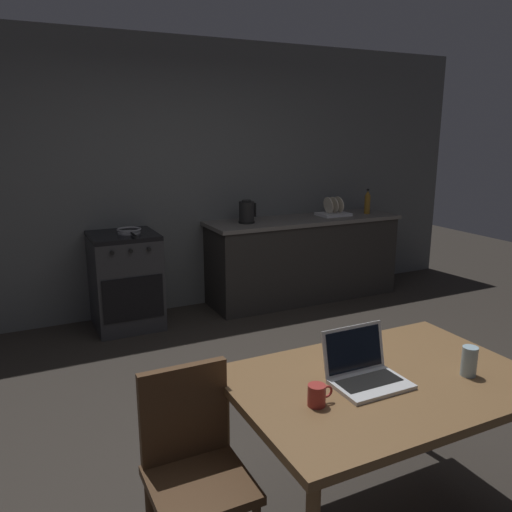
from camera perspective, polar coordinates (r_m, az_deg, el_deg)
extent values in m
plane|color=#2D2823|center=(3.36, 6.27, -19.06)|extent=(12.00, 12.00, 0.00)
cube|color=#585B5B|center=(5.37, -5.96, 8.77)|extent=(6.40, 0.10, 2.71)
cube|color=#282623|center=(5.66, 5.26, -0.46)|extent=(2.10, 0.60, 0.86)
cube|color=#66605B|center=(5.56, 5.36, 4.04)|extent=(2.16, 0.64, 0.04)
cube|color=#2D2D30|center=(4.96, -14.34, -2.88)|extent=(0.60, 0.60, 0.86)
cube|color=black|center=(4.86, -14.65, 2.22)|extent=(0.60, 0.60, 0.04)
cube|color=black|center=(4.70, -13.51, -4.67)|extent=(0.54, 0.01, 0.40)
cylinder|color=black|center=(4.54, -15.75, 0.33)|extent=(0.04, 0.02, 0.04)
cylinder|color=black|center=(4.57, -13.79, 0.54)|extent=(0.04, 0.02, 0.04)
cylinder|color=black|center=(4.61, -11.85, 0.74)|extent=(0.04, 0.02, 0.04)
cube|color=brown|center=(2.42, 14.08, -13.50)|extent=(1.35, 0.90, 0.04)
cylinder|color=brown|center=(2.61, -3.50, -20.31)|extent=(0.05, 0.05, 0.71)
cylinder|color=brown|center=(3.21, 17.78, -14.02)|extent=(0.05, 0.05, 0.71)
cube|color=#4C331E|center=(2.26, -6.27, -24.03)|extent=(0.40, 0.40, 0.04)
cube|color=#4C331E|center=(2.28, -8.04, -16.85)|extent=(0.38, 0.04, 0.42)
cylinder|color=#4C331E|center=(2.57, -3.62, -24.97)|extent=(0.04, 0.04, 0.41)
cube|color=silver|center=(2.32, 12.73, -13.80)|extent=(0.32, 0.22, 0.02)
cube|color=black|center=(2.33, 12.51, -13.44)|extent=(0.28, 0.12, 0.00)
cube|color=silver|center=(2.37, 10.84, -10.15)|extent=(0.32, 0.05, 0.21)
cube|color=black|center=(2.37, 10.91, -10.21)|extent=(0.29, 0.04, 0.18)
cylinder|color=black|center=(5.24, -1.06, 3.82)|extent=(0.17, 0.17, 0.02)
cylinder|color=black|center=(5.22, -1.06, 5.01)|extent=(0.16, 0.16, 0.20)
cylinder|color=black|center=(5.20, -1.07, 6.18)|extent=(0.09, 0.09, 0.02)
cube|color=black|center=(5.26, -0.13, 5.19)|extent=(0.02, 0.02, 0.14)
cylinder|color=#8C601E|center=(5.96, 12.31, 5.61)|extent=(0.07, 0.07, 0.20)
cone|color=#8C601E|center=(5.94, 12.38, 6.86)|extent=(0.07, 0.07, 0.06)
cylinder|color=black|center=(5.94, 12.40, 7.24)|extent=(0.03, 0.03, 0.02)
cylinder|color=gray|center=(4.84, -13.97, 2.55)|extent=(0.21, 0.21, 0.01)
torus|color=gray|center=(4.84, -13.99, 2.91)|extent=(0.22, 0.22, 0.02)
cylinder|color=black|center=(4.66, -13.47, 2.31)|extent=(0.02, 0.18, 0.02)
cylinder|color=#9E2D28|center=(2.13, 6.78, -15.18)|extent=(0.07, 0.07, 0.09)
torus|color=#9E2D28|center=(2.15, 7.91, -14.76)|extent=(0.05, 0.01, 0.05)
cylinder|color=#99B7C6|center=(2.52, 22.70, -10.78)|extent=(0.07, 0.07, 0.14)
cube|color=silver|center=(5.76, 8.62, 4.63)|extent=(0.34, 0.26, 0.03)
cylinder|color=beige|center=(5.71, 8.08, 5.63)|extent=(0.04, 0.18, 0.18)
cylinder|color=beige|center=(5.75, 8.66, 5.67)|extent=(0.04, 0.18, 0.18)
cylinder|color=beige|center=(5.79, 9.23, 5.70)|extent=(0.04, 0.18, 0.18)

